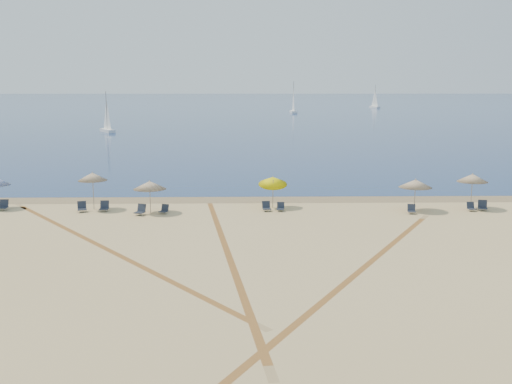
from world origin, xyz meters
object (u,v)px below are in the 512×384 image
at_px(chair_3, 104,207).
at_px(chair_8, 412,210).
at_px(chair_1, 3,205).
at_px(sailboat_0, 107,120).
at_px(sailboat_2, 293,104).
at_px(chair_5, 164,210).
at_px(chair_4, 141,210).
at_px(chair_10, 483,206).
at_px(sailboat_1, 375,101).
at_px(chair_9, 471,207).
at_px(umbrella_4, 415,183).
at_px(chair_7, 281,207).
at_px(umbrella_2, 150,185).
at_px(umbrella_5, 472,178).
at_px(chair_2, 82,207).
at_px(chair_6, 266,207).
at_px(umbrella_1, 93,177).
at_px(umbrella_3, 273,181).

xyz_separation_m(chair_3, chair_8, (21.04, -1.20, -0.04)).
distance_m(chair_1, chair_8, 28.22).
xyz_separation_m(sailboat_0, sailboat_2, (38.22, 64.96, 0.51)).
bearing_deg(chair_5, chair_1, -166.74).
distance_m(chair_4, chair_10, 23.56).
bearing_deg(sailboat_1, chair_9, -117.60).
bearing_deg(chair_8, umbrella_4, 72.01).
bearing_deg(chair_5, chair_4, -145.21).
relative_size(chair_7, sailboat_2, 0.07).
xyz_separation_m(chair_1, chair_8, (28.17, -1.73, -0.04)).
xyz_separation_m(umbrella_2, chair_10, (22.98, 0.25, -1.60)).
bearing_deg(chair_9, chair_10, 4.27).
height_order(umbrella_5, chair_9, umbrella_5).
height_order(chair_2, chair_6, chair_2).
distance_m(umbrella_1, chair_10, 27.21).
relative_size(umbrella_1, sailboat_2, 0.30).
distance_m(umbrella_4, chair_2, 23.04).
distance_m(chair_2, chair_8, 22.56).
xyz_separation_m(umbrella_1, chair_8, (21.92, -1.85, -2.04)).
bearing_deg(chair_4, chair_7, 27.33).
distance_m(chair_6, chair_7, 0.98).
bearing_deg(chair_8, chair_6, -178.03).
bearing_deg(chair_6, chair_4, 179.50).
relative_size(chair_7, chair_10, 0.77).
distance_m(chair_6, chair_10, 15.03).
relative_size(chair_4, sailboat_1, 0.11).
distance_m(chair_3, sailboat_1, 172.75).
bearing_deg(chair_2, sailboat_2, 62.74).
xyz_separation_m(chair_9, sailboat_0, (-39.87, 66.80, 1.89)).
bearing_deg(chair_3, umbrella_2, -11.33).
relative_size(umbrella_2, umbrella_4, 0.99).
distance_m(umbrella_3, chair_2, 13.34).
distance_m(chair_9, sailboat_0, 77.82).
distance_m(chair_2, sailboat_2, 133.93).
xyz_separation_m(umbrella_2, chair_8, (17.78, -0.63, -1.63)).
relative_size(umbrella_3, umbrella_4, 1.08).
xyz_separation_m(chair_4, chair_10, (23.54, 0.95, -0.00)).
relative_size(umbrella_1, chair_5, 3.55).
relative_size(chair_5, sailboat_0, 0.10).
relative_size(chair_3, chair_9, 1.17).
xyz_separation_m(chair_3, chair_10, (26.25, -0.32, 0.00)).
xyz_separation_m(umbrella_2, chair_5, (0.98, -0.30, -1.64)).
relative_size(umbrella_3, chair_6, 3.45).
relative_size(umbrella_1, chair_4, 3.03).
height_order(chair_7, sailboat_1, sailboat_1).
relative_size(chair_6, chair_8, 1.06).
relative_size(chair_4, chair_7, 1.36).
relative_size(umbrella_3, chair_5, 3.31).
bearing_deg(chair_9, chair_5, 178.76).
relative_size(umbrella_3, chair_4, 2.83).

